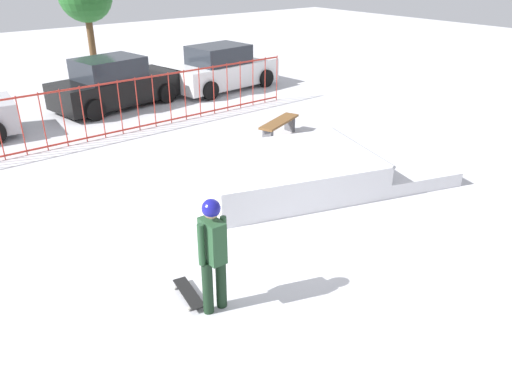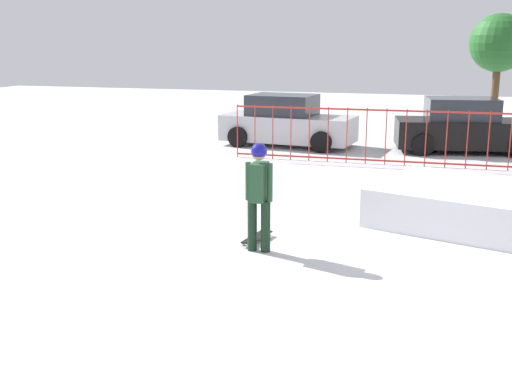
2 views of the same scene
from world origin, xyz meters
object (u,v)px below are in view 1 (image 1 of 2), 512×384
park_bench (279,125)px  parked_car_white (222,69)px  skateboard (189,293)px  skate_ramp (305,170)px  parked_car_black (115,85)px  skater (213,248)px

park_bench → parked_car_white: size_ratio=0.38×
skateboard → parked_car_white: size_ratio=0.19×
parked_car_white → skate_ramp: bearing=-119.0°
skate_ramp → parked_car_black: bearing=112.0°
skater → parked_car_black: 11.13m
skate_ramp → parked_car_black: 8.34m
skate_ramp → parked_car_black: (-0.63, 8.30, 0.41)m
skater → skateboard: 1.05m
parked_car_black → parked_car_white: (4.08, -0.21, 0.00)m
parked_car_black → parked_car_white: 4.08m
skate_ramp → skater: size_ratio=3.44×
parked_car_white → skateboard: bearing=-132.9°
park_bench → parked_car_white: parked_car_white is taller
park_bench → parked_car_black: parked_car_black is taller
skate_ramp → park_bench: bearing=77.6°
skater → parked_car_black: skater is taller
skater → parked_car_black: bearing=164.3°
skate_ramp → park_bench: skate_ramp is taller
skater → skate_ramp: bearing=122.2°
skate_ramp → parked_car_black: size_ratio=1.37×
skate_ramp → parked_car_white: parked_car_white is taller
skateboard → parked_car_black: bearing=171.1°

